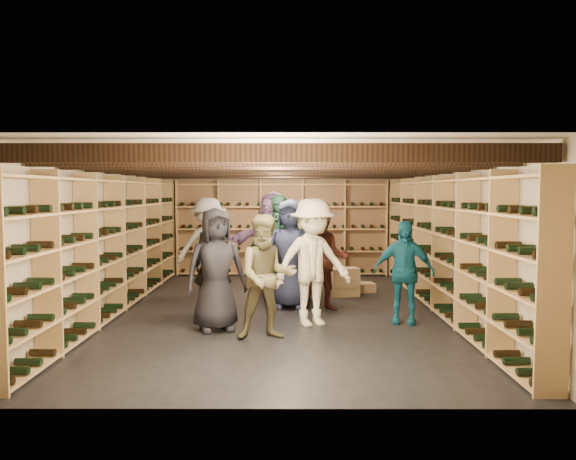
% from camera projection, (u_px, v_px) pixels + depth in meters
% --- Properties ---
extents(ground, '(8.00, 8.00, 0.00)m').
position_uv_depth(ground, '(279.00, 311.00, 8.90)').
color(ground, black).
rests_on(ground, ground).
extents(walls, '(5.52, 8.02, 2.40)m').
position_uv_depth(walls, '(279.00, 236.00, 8.82)').
color(walls, tan).
rests_on(walls, ground).
extents(ceiling, '(5.50, 8.00, 0.01)m').
position_uv_depth(ceiling, '(278.00, 159.00, 8.73)').
color(ceiling, beige).
rests_on(ceiling, walls).
extents(ceiling_joists, '(5.40, 7.12, 0.18)m').
position_uv_depth(ceiling_joists, '(278.00, 168.00, 8.74)').
color(ceiling_joists, black).
rests_on(ceiling_joists, ground).
extents(wine_rack_left, '(0.32, 7.50, 2.15)m').
position_uv_depth(wine_rack_left, '(116.00, 244.00, 8.83)').
color(wine_rack_left, tan).
rests_on(wine_rack_left, ground).
extents(wine_rack_right, '(0.32, 7.50, 2.15)m').
position_uv_depth(wine_rack_right, '(442.00, 244.00, 8.82)').
color(wine_rack_right, tan).
rests_on(wine_rack_right, ground).
extents(wine_rack_back, '(4.70, 0.30, 2.15)m').
position_uv_depth(wine_rack_back, '(282.00, 228.00, 12.65)').
color(wine_rack_back, tan).
rests_on(wine_rack_back, ground).
extents(crate_stack_left, '(0.57, 0.45, 0.85)m').
position_uv_depth(crate_stack_left, '(299.00, 269.00, 10.61)').
color(crate_stack_left, tan).
rests_on(crate_stack_left, ground).
extents(crate_stack_right, '(0.56, 0.43, 0.51)m').
position_uv_depth(crate_stack_right, '(344.00, 282.00, 10.18)').
color(crate_stack_right, tan).
rests_on(crate_stack_right, ground).
extents(crate_loose, '(0.55, 0.42, 0.17)m').
position_uv_depth(crate_loose, '(361.00, 287.00, 10.59)').
color(crate_loose, tan).
rests_on(crate_loose, ground).
extents(person_0, '(0.95, 0.77, 1.68)m').
position_uv_depth(person_0, '(216.00, 270.00, 7.62)').
color(person_0, black).
rests_on(person_0, ground).
extents(person_1, '(0.59, 0.39, 1.61)m').
position_uv_depth(person_1, '(213.00, 264.00, 8.50)').
color(person_1, black).
rests_on(person_1, ground).
extents(person_2, '(0.87, 0.73, 1.61)m').
position_uv_depth(person_2, '(267.00, 277.00, 7.21)').
color(person_2, brown).
rests_on(person_2, ground).
extents(person_3, '(1.33, 1.07, 1.80)m').
position_uv_depth(person_3, '(313.00, 262.00, 7.92)').
color(person_3, beige).
rests_on(person_3, ground).
extents(person_4, '(0.93, 0.55, 1.48)m').
position_uv_depth(person_4, '(404.00, 272.00, 8.06)').
color(person_4, '#125871').
rests_on(person_4, ground).
extents(person_6, '(0.94, 0.69, 1.77)m').
position_uv_depth(person_6, '(290.00, 254.00, 9.09)').
color(person_6, '#232A48').
rests_on(person_6, ground).
extents(person_7, '(0.75, 0.62, 1.76)m').
position_uv_depth(person_7, '(304.00, 248.00, 10.00)').
color(person_7, gray).
rests_on(person_7, ground).
extents(person_8, '(0.87, 0.71, 1.65)m').
position_uv_depth(person_8, '(323.00, 259.00, 8.92)').
color(person_8, '#4D2219').
rests_on(person_8, ground).
extents(person_9, '(1.18, 0.71, 1.78)m').
position_uv_depth(person_9, '(208.00, 247.00, 10.14)').
color(person_9, '#B5AEA5').
rests_on(person_9, ground).
extents(person_10, '(1.17, 0.86, 1.85)m').
position_uv_depth(person_10, '(279.00, 248.00, 9.59)').
color(person_10, '#27533A').
rests_on(person_10, ground).
extents(person_11, '(1.83, 0.83, 1.90)m').
position_uv_depth(person_11, '(273.00, 244.00, 10.13)').
color(person_11, slate).
rests_on(person_11, ground).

